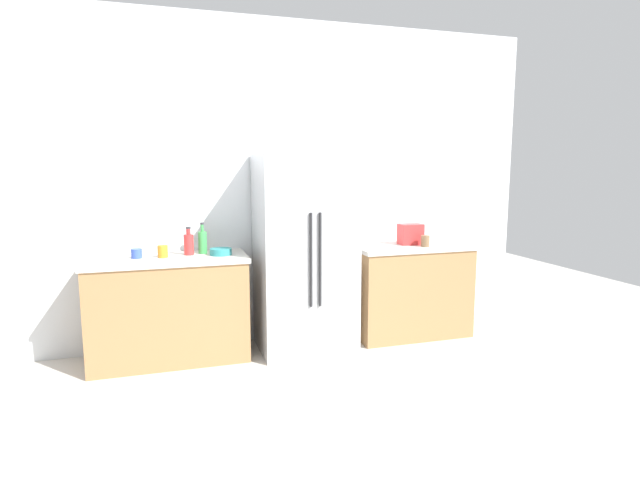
% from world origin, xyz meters
% --- Properties ---
extents(ground_plane, '(10.64, 10.64, 0.00)m').
position_xyz_m(ground_plane, '(0.00, 0.00, 0.00)').
color(ground_plane, beige).
extents(kitchen_back_panel, '(5.32, 0.10, 2.99)m').
position_xyz_m(kitchen_back_panel, '(0.00, 1.78, 1.49)').
color(kitchen_back_panel, silver).
rests_on(kitchen_back_panel, ground_plane).
extents(counter_left, '(1.33, 0.59, 0.90)m').
position_xyz_m(counter_left, '(-0.94, 1.44, 0.45)').
color(counter_left, '#9E7247').
rests_on(counter_left, ground_plane).
extents(counter_right, '(1.15, 0.59, 0.90)m').
position_xyz_m(counter_right, '(1.34, 1.44, 0.45)').
color(counter_right, '#9E7247').
rests_on(counter_right, ground_plane).
extents(refrigerator, '(0.84, 0.70, 1.77)m').
position_xyz_m(refrigerator, '(0.24, 1.37, 0.88)').
color(refrigerator, '#B7BABF').
rests_on(refrigerator, ground_plane).
extents(toaster, '(0.23, 0.15, 0.20)m').
position_xyz_m(toaster, '(1.34, 1.45, 1.00)').
color(toaster, red).
rests_on(toaster, counter_right).
extents(bottle_a, '(0.07, 0.07, 0.27)m').
position_xyz_m(bottle_a, '(-0.64, 1.53, 1.00)').
color(bottle_a, green).
rests_on(bottle_a, counter_left).
extents(bottle_b, '(0.08, 0.08, 0.24)m').
position_xyz_m(bottle_b, '(-0.76, 1.49, 1.00)').
color(bottle_b, red).
rests_on(bottle_b, counter_left).
extents(cup_a, '(0.08, 0.08, 0.10)m').
position_xyz_m(cup_a, '(-0.97, 1.43, 0.95)').
color(cup_a, orange).
rests_on(cup_a, counter_left).
extents(cup_b, '(0.09, 0.09, 0.08)m').
position_xyz_m(cup_b, '(-1.18, 1.46, 0.94)').
color(cup_b, blue).
rests_on(cup_b, counter_left).
extents(cup_c, '(0.08, 0.08, 0.11)m').
position_xyz_m(cup_c, '(1.41, 1.29, 0.96)').
color(cup_c, brown).
rests_on(cup_c, counter_right).
extents(bowl_a, '(0.19, 0.19, 0.06)m').
position_xyz_m(bowl_a, '(-0.50, 1.41, 0.93)').
color(bowl_a, teal).
rests_on(bowl_a, counter_left).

